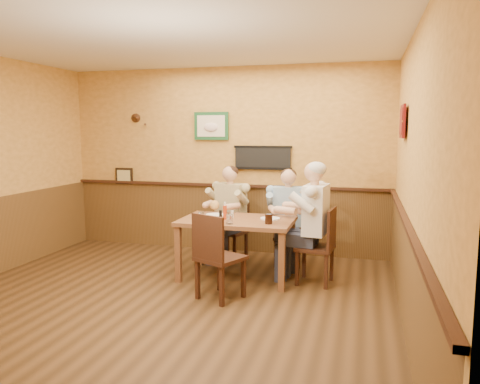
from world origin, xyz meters
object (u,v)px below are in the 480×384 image
object	(u,v)px
diner_blue_polo	(288,222)
pepper_shaker	(220,214)
water_glass_left	(201,216)
chair_right_end	(315,246)
cola_tumbler	(269,219)
salt_shaker	(232,214)
dining_table	(237,226)
diner_white_elder	(315,230)
chair_back_left	(231,231)
chair_back_right	(288,235)
hot_sauce_bottle	(225,212)
water_glass_mid	(230,219)
chair_near_side	(221,256)
diner_tan_shirt	(231,218)

from	to	relation	value
diner_blue_polo	pepper_shaker	size ratio (longest dim) A/B	12.23
water_glass_left	chair_right_end	bearing A→B (deg)	10.23
cola_tumbler	salt_shaker	xyz separation A→B (m)	(-0.52, 0.25, -0.01)
dining_table	salt_shaker	distance (m)	0.17
diner_blue_polo	diner_white_elder	xyz separation A→B (m)	(0.45, -0.69, 0.07)
chair_back_left	chair_back_right	bearing A→B (deg)	12.87
hot_sauce_bottle	salt_shaker	size ratio (longest dim) A/B	2.14
water_glass_mid	cola_tumbler	distance (m)	0.47
water_glass_left	salt_shaker	xyz separation A→B (m)	(0.31, 0.29, -0.01)
dining_table	salt_shaker	xyz separation A→B (m)	(-0.08, 0.05, 0.14)
chair_back_left	pepper_shaker	distance (m)	0.83
chair_near_side	diner_white_elder	size ratio (longest dim) A/B	0.72
water_glass_mid	pepper_shaker	size ratio (longest dim) A/B	1.19
diner_tan_shirt	hot_sauce_bottle	world-z (taller)	diner_tan_shirt
pepper_shaker	diner_blue_polo	bearing A→B (deg)	42.63
chair_back_right	water_glass_mid	distance (m)	1.22
water_glass_left	water_glass_mid	bearing A→B (deg)	-12.21
water_glass_left	chair_back_right	bearing A→B (deg)	45.64
chair_right_end	cola_tumbler	xyz separation A→B (m)	(-0.53, -0.21, 0.34)
diner_blue_polo	hot_sauce_bottle	world-z (taller)	diner_blue_polo
diner_white_elder	water_glass_mid	bearing A→B (deg)	-64.92
water_glass_left	salt_shaker	size ratio (longest dim) A/B	1.19
chair_near_side	diner_tan_shirt	xyz separation A→B (m)	(-0.33, 1.53, 0.13)
water_glass_mid	diner_white_elder	bearing A→B (deg)	18.59
diner_blue_polo	diner_white_elder	bearing A→B (deg)	-64.20
water_glass_mid	diner_tan_shirt	bearing A→B (deg)	105.42
water_glass_mid	cola_tumbler	world-z (taller)	cola_tumbler
chair_back_right	chair_right_end	distance (m)	0.83
chair_back_left	diner_white_elder	xyz separation A→B (m)	(1.28, -0.74, 0.24)
diner_tan_shirt	diner_white_elder	world-z (taller)	diner_white_elder
chair_back_left	chair_back_right	xyz separation A→B (m)	(0.83, -0.05, -0.01)
dining_table	chair_near_side	distance (m)	0.80
cola_tumbler	dining_table	bearing A→B (deg)	156.08
hot_sauce_bottle	chair_right_end	bearing A→B (deg)	3.68
water_glass_mid	diner_blue_polo	bearing A→B (deg)	62.45
diner_blue_polo	water_glass_mid	bearing A→B (deg)	-124.61
salt_shaker	dining_table	bearing A→B (deg)	-33.61
water_glass_mid	salt_shaker	bearing A→B (deg)	101.39
cola_tumbler	chair_right_end	bearing A→B (deg)	21.38
chair_back_right	water_glass_left	bearing A→B (deg)	-141.42
salt_shaker	chair_back_right	bearing A→B (deg)	46.96
diner_white_elder	pepper_shaker	xyz separation A→B (m)	(-1.20, 0.00, 0.13)
water_glass_left	pepper_shaker	bearing A→B (deg)	55.97
diner_white_elder	water_glass_left	distance (m)	1.40
diner_tan_shirt	water_glass_mid	xyz separation A→B (m)	(0.30, -1.07, 0.20)
salt_shaker	pepper_shaker	world-z (taller)	pepper_shaker
chair_back_left	hot_sauce_bottle	distance (m)	0.93
dining_table	diner_tan_shirt	xyz separation A→B (m)	(-0.30, 0.75, -0.05)
cola_tumbler	hot_sauce_bottle	distance (m)	0.60
dining_table	pepper_shaker	bearing A→B (deg)	176.44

